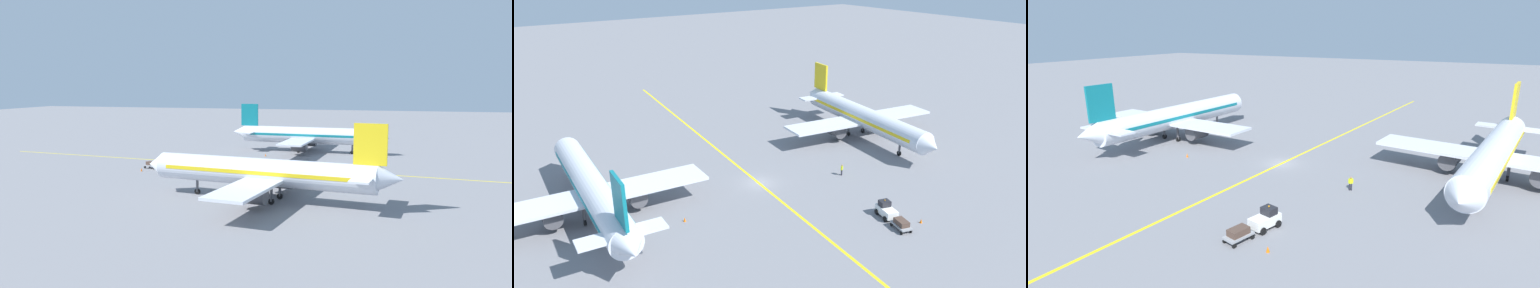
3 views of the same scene
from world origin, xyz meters
The scene contains 9 objects.
ground_plane centered at (0.00, 0.00, 0.00)m, with size 400.00×400.00×0.00m, color slate.
apron_yellow_centreline centered at (0.00, 0.00, 0.00)m, with size 0.40×120.00×0.01m, color yellow.
airplane_at_gate centered at (-21.88, 3.51, 3.71)m, with size 28.27×35.53×10.60m.
airplane_adjacent_stand centered at (25.61, 5.70, 3.71)m, with size 28.44×35.52×10.60m.
baggage_tug_white centered at (7.53, -16.98, 0.90)m, with size 2.37×3.28×2.11m.
baggage_cart_trailing centered at (6.68, -20.17, 0.76)m, with size 2.02×2.87×1.24m.
ground_crew_worker centered at (11.52, -4.63, 0.91)m, with size 0.52×0.37×1.68m.
traffic_cone_near_nose centered at (-13.41, -3.92, 0.28)m, with size 0.32×0.32×0.55m, color orange.
traffic_cone_mid_apron centered at (9.84, -20.52, 0.28)m, with size 0.32×0.32×0.55m, color orange.
Camera 2 is at (-35.32, -53.47, 30.19)m, focal length 35.00 mm.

